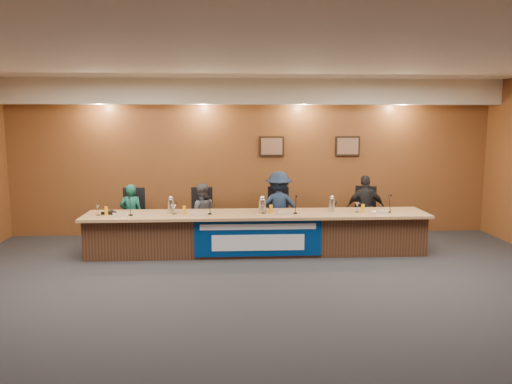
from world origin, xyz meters
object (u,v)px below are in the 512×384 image
panelist_a (131,215)px  speakerphone (110,213)px  office_chair_d (364,217)px  panelist_d (365,209)px  carafe_left (171,206)px  panelist_b (201,214)px  carafe_right (332,205)px  banner (258,238)px  office_chair_a (133,219)px  office_chair_b (202,219)px  dais_body (257,234)px  panelist_c (279,207)px  carafe_mid (262,206)px  office_chair_c (278,218)px

panelist_a → speakerphone: size_ratio=3.71×
office_chair_d → panelist_d: bearing=-66.8°
speakerphone → carafe_left: bearing=0.3°
panelist_b → carafe_right: bearing=158.0°
panelist_b → banner: bearing=126.7°
office_chair_a → office_chair_b: bearing=0.9°
office_chair_d → carafe_left: size_ratio=1.89×
dais_body → office_chair_b: 1.34m
office_chair_d → carafe_right: 1.23m
office_chair_d → carafe_left: bearing=-144.2°
panelist_c → panelist_b: bearing=1.6°
office_chair_a → carafe_left: (0.85, -0.83, 0.40)m
office_chair_a → panelist_b: bearing=-3.4°
dais_body → carafe_mid: bearing=-14.6°
carafe_left → dais_body: bearing=-0.1°
office_chair_b → carafe_right: (2.39, -0.83, 0.39)m
panelist_a → office_chair_a: bearing=-94.0°
panelist_a → speakerphone: (-0.23, -0.74, 0.18)m
speakerphone → carafe_right: bearing=0.2°
dais_body → carafe_left: carafe_left is taller
speakerphone → panelist_a: bearing=72.9°
panelist_d → carafe_right: bearing=42.0°
office_chair_b → carafe_left: carafe_left is taller
panelist_c → office_chair_c: bearing=-88.4°
office_chair_c → carafe_mid: (-0.37, -0.86, 0.39)m
panelist_c → speakerphone: 3.16m
panelist_b → carafe_right: (2.39, -0.73, 0.28)m
banner → panelist_d: bearing=27.8°
panelist_a → dais_body: bearing=158.7°
office_chair_d → speakerphone: (-4.79, -0.84, 0.30)m
banner → office_chair_c: size_ratio=4.58×
banner → panelist_d: (2.19, 1.15, 0.28)m
office_chair_d → carafe_mid: 2.29m
dais_body → panelist_d: panelist_d is taller
office_chair_d → carafe_right: (-0.83, -0.83, 0.39)m
office_chair_b → carafe_right: 2.56m
panelist_c → speakerphone: size_ratio=4.41×
panelist_a → banner: bearing=150.1°
panelist_a → panelist_c: size_ratio=0.84×
banner → carafe_right: 1.51m
office_chair_a → carafe_mid: 2.65m
panelist_a → carafe_mid: (2.47, -0.76, 0.28)m
office_chair_c → carafe_left: 2.20m
office_chair_b → office_chair_d: (3.22, 0.00, 0.00)m
carafe_mid → panelist_a: bearing=162.8°
carafe_right → speakerphone: carafe_right is taller
office_chair_b → speakerphone: bearing=-152.0°
panelist_c → office_chair_b: 1.52m
carafe_left → carafe_right: (2.89, 0.01, -0.01)m
panelist_a → carafe_left: panelist_a is taller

